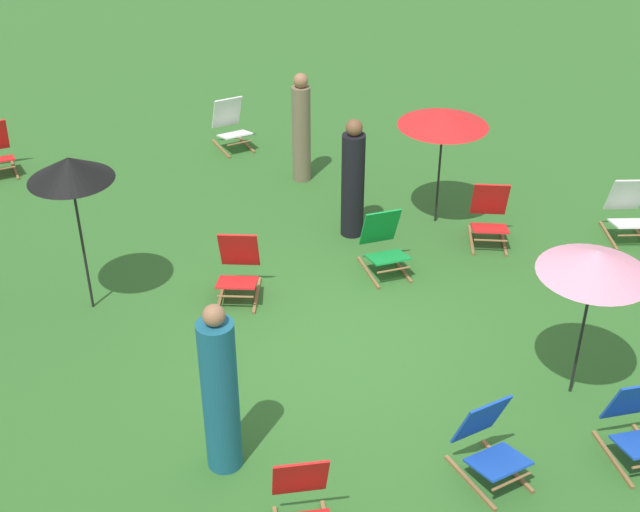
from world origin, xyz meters
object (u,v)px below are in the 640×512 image
(umbrella_0, at_px, (596,262))
(person_0, at_px, (353,181))
(deckchair_7, at_px, (231,126))
(person_2, at_px, (301,130))
(umbrella_1, at_px, (70,169))
(deckchair_10, at_px, (637,425))
(deckchair_6, at_px, (628,212))
(deckchair_2, at_px, (384,245))
(deckchair_1, at_px, (303,506))
(umbrella_2, at_px, (443,118))
(deckchair_8, at_px, (238,269))
(person_1, at_px, (220,394))
(deckchair_11, at_px, (489,443))
(deckchair_3, at_px, (490,216))

(umbrella_0, bearing_deg, person_0, 111.37)
(deckchair_7, xyz_separation_m, person_2, (0.91, -1.44, 0.45))
(umbrella_1, bearing_deg, deckchair_10, -35.55)
(deckchair_6, distance_m, umbrella_0, 3.83)
(deckchair_2, height_order, deckchair_10, same)
(deckchair_1, height_order, person_2, person_2)
(person_2, bearing_deg, umbrella_2, 83.81)
(deckchair_7, bearing_deg, deckchair_8, -111.17)
(deckchair_7, xyz_separation_m, umbrella_2, (2.50, -3.14, 1.21))
(deckchair_8, relative_size, umbrella_0, 0.49)
(deckchair_7, xyz_separation_m, deckchair_10, (2.86, -7.91, 0.00))
(deckchair_1, bearing_deg, person_1, 122.47)
(deckchair_8, height_order, deckchair_10, same)
(deckchair_2, relative_size, umbrella_2, 0.49)
(deckchair_2, relative_size, deckchair_7, 0.97)
(umbrella_1, bearing_deg, person_1, -66.85)
(deckchair_10, height_order, deckchair_11, same)
(deckchair_8, bearing_deg, person_2, 79.60)
(deckchair_1, xyz_separation_m, deckchair_6, (5.37, 4.11, 0.00))
(person_0, bearing_deg, umbrella_0, 77.93)
(deckchair_3, relative_size, deckchair_8, 1.01)
(deckchair_6, relative_size, person_2, 0.49)
(deckchair_3, distance_m, person_0, 1.91)
(deckchair_11, bearing_deg, deckchair_8, 102.00)
(deckchair_8, bearing_deg, umbrella_1, -168.70)
(deckchair_8, xyz_separation_m, umbrella_1, (-1.78, 0.11, 1.49))
(person_0, bearing_deg, deckchair_7, -102.22)
(umbrella_0, distance_m, umbrella_2, 3.81)
(deckchair_11, bearing_deg, umbrella_1, 119.26)
(deckchair_3, bearing_deg, deckchair_7, 145.25)
(umbrella_0, bearing_deg, person_2, 108.12)
(deckchair_1, distance_m, umbrella_2, 5.98)
(deckchair_6, bearing_deg, deckchair_11, -122.31)
(deckchair_1, bearing_deg, person_0, 74.69)
(deckchair_11, relative_size, umbrella_1, 0.43)
(deckchair_3, relative_size, deckchair_7, 1.01)
(deckchair_11, bearing_deg, deckchair_3, 51.72)
(umbrella_1, relative_size, umbrella_2, 1.18)
(person_1, bearing_deg, deckchair_7, 2.71)
(deckchair_3, xyz_separation_m, umbrella_2, (-0.52, 0.66, 1.21))
(deckchair_11, bearing_deg, deckchair_2, 73.27)
(deckchair_2, distance_m, person_1, 3.88)
(umbrella_0, xyz_separation_m, umbrella_2, (-0.21, 3.80, -0.05))
(deckchair_6, relative_size, deckchair_7, 0.98)
(deckchair_2, distance_m, deckchair_8, 1.91)
(umbrella_0, bearing_deg, deckchair_2, 115.19)
(umbrella_0, distance_m, person_2, 5.85)
(person_2, bearing_deg, deckchair_1, 29.36)
(deckchair_1, height_order, deckchair_10, same)
(deckchair_6, relative_size, deckchair_8, 0.98)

